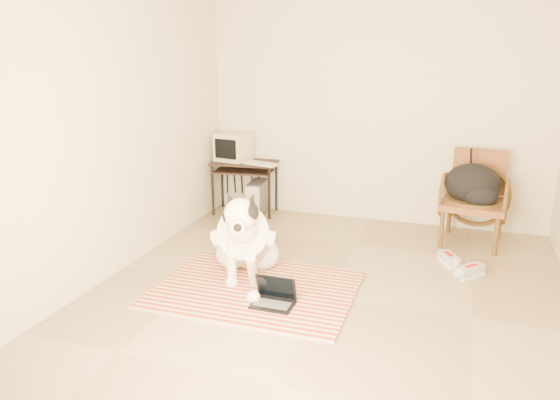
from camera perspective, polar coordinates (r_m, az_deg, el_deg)
The scene contains 15 objects.
floor at distance 4.74m, azimuth 4.87°, elevation -10.00°, with size 4.50×4.50×0.00m, color #8E7857.
wall_back at distance 6.51m, azimuth 9.96°, elevation 9.43°, with size 4.50×4.50×0.00m, color beige.
wall_front at distance 2.25m, azimuth -8.11°, elevation -3.07°, with size 4.50×4.50×0.00m, color beige.
wall_left at distance 5.15m, azimuth -17.07°, elevation 7.25°, with size 4.50×4.50×0.00m, color beige.
rug at distance 4.83m, azimuth -2.57°, elevation -9.31°, with size 1.71×1.31×0.02m.
dog at distance 4.97m, azimuth -3.65°, elevation -4.19°, with size 0.67×1.16×0.91m.
laptop at distance 4.53m, azimuth -0.62°, elevation -10.13°, with size 0.34×0.25×0.24m.
computer_desk at distance 6.80m, azimuth -3.76°, elevation 3.25°, with size 0.84×0.52×0.66m.
crt_monitor at distance 6.85m, azimuth -4.90°, elevation 5.57°, with size 0.43×0.42×0.34m.
desk_keyboard at distance 6.59m, azimuth -2.05°, elevation 3.81°, with size 0.42×0.15×0.03m, color #C2B498.
pc_tower at distance 6.83m, azimuth -2.35°, elevation 0.21°, with size 0.22×0.46×0.42m.
rattan_chair at distance 6.16m, azimuth 19.68°, elevation 0.24°, with size 0.71×0.69×0.98m.
backpack at distance 6.03m, azimuth 19.61°, elevation 1.42°, with size 0.57×0.51×0.42m.
sneaker_left at distance 5.60m, azimuth 17.25°, elevation -5.97°, with size 0.24×0.30×0.10m.
sneaker_right at distance 5.38m, azimuth 19.19°, elevation -7.08°, with size 0.28×0.30×0.10m.
Camera 1 is at (0.97, -4.15, 2.09)m, focal length 35.00 mm.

